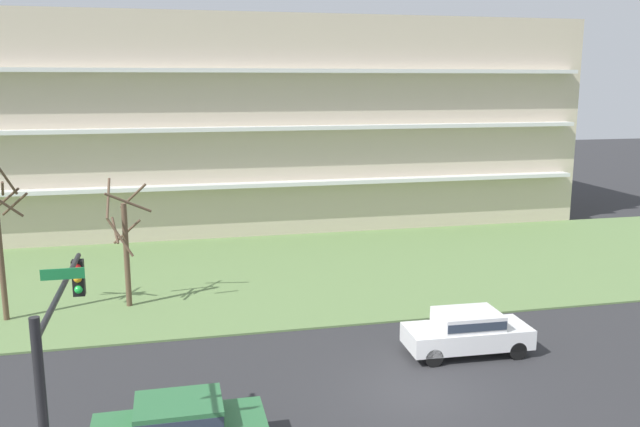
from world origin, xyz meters
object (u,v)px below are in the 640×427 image
at_px(tree_far_left, 0,234).
at_px(sedan_white_center_left, 467,330).
at_px(sedan_green_near_left, 179,426).
at_px(traffic_signal_mast, 61,363).
at_px(tree_left, 125,243).

bearing_deg(tree_far_left, sedan_white_center_left, -23.21).
relative_size(sedan_green_near_left, traffic_signal_mast, 0.76).
height_order(tree_far_left, traffic_signal_mast, tree_far_left).
bearing_deg(tree_far_left, traffic_signal_mast, -73.05).
relative_size(sedan_green_near_left, sedan_white_center_left, 0.99).
bearing_deg(sedan_green_near_left, sedan_white_center_left, 24.27).
relative_size(tree_far_left, sedan_green_near_left, 1.54).
height_order(tree_far_left, tree_left, tree_far_left).
xyz_separation_m(tree_far_left, sedan_green_near_left, (6.60, -11.66, -2.77)).
distance_m(sedan_green_near_left, sedan_white_center_left, 11.05).
relative_size(tree_far_left, sedan_white_center_left, 1.53).
distance_m(tree_left, traffic_signal_mast, 14.84).
bearing_deg(traffic_signal_mast, tree_far_left, 106.95).
distance_m(tree_far_left, sedan_white_center_left, 18.37).
xyz_separation_m(tree_left, traffic_signal_mast, (-0.35, -14.79, 1.09)).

